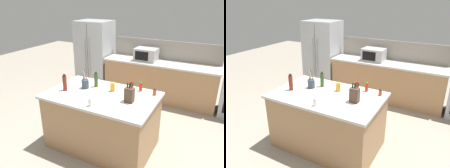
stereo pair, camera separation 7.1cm
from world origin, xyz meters
TOP-DOWN VIEW (x-y plane):
  - ground_plane at (0.00, 0.00)m, footprint 14.00×14.00m
  - back_counter_run at (0.30, 2.20)m, footprint 2.68×0.66m
  - wall_backsplash at (0.30, 2.52)m, footprint 2.64×0.03m
  - kitchen_island at (0.00, 0.00)m, footprint 1.73×1.09m
  - refrigerator at (-1.52, 2.25)m, footprint 0.89×0.75m
  - microwave at (-0.05, 2.20)m, footprint 0.52×0.39m
  - knife_block at (0.49, -0.04)m, footprint 0.13×0.10m
  - utensil_crock at (-0.37, 0.09)m, footprint 0.12×0.12m
  - olive_oil_bottle at (-0.24, 0.23)m, footprint 0.06×0.06m
  - vinegar_bottle at (-0.60, -0.14)m, footprint 0.07×0.07m
  - honey_jar at (0.09, 0.19)m, footprint 0.08×0.08m
  - hot_sauce_bottle at (0.49, 0.41)m, footprint 0.05×0.05m
  - soy_sauce_bottle at (0.40, 0.23)m, footprint 0.06×0.06m
  - salt_shaker at (0.05, -0.41)m, footprint 0.06×0.06m
  - spice_jar_paprika at (0.74, 0.36)m, footprint 0.05×0.05m

SIDE VIEW (x-z plane):
  - ground_plane at x=0.00m, z-range 0.00..0.00m
  - back_counter_run at x=0.30m, z-range 0.00..0.94m
  - kitchen_island at x=0.00m, z-range 0.00..0.94m
  - refrigerator at x=-1.52m, z-range 0.00..1.80m
  - spice_jar_paprika at x=0.74m, z-range 0.94..1.04m
  - salt_shaker at x=0.05m, z-range 0.94..1.06m
  - honey_jar at x=0.09m, z-range 0.94..1.09m
  - hot_sauce_bottle at x=0.49m, z-range 0.94..1.09m
  - utensil_crock at x=-0.37m, z-range 0.86..1.18m
  - soy_sauce_bottle at x=0.40m, z-range 0.93..1.14m
  - knife_block at x=0.49m, z-range 0.91..1.20m
  - olive_oil_bottle at x=-0.24m, z-range 0.93..1.19m
  - vinegar_bottle at x=-0.60m, z-range 0.93..1.21m
  - microwave at x=-0.05m, z-range 0.94..1.23m
  - wall_backsplash at x=0.30m, z-range 0.94..1.40m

